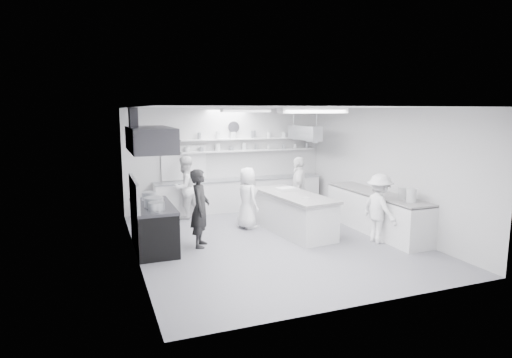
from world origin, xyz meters
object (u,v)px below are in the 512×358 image
object	(u,v)px
stove	(154,228)
cook_back	(185,187)
back_counter	(240,194)
right_counter	(376,213)
cook_stove	(200,208)
prep_island	(293,214)

from	to	relation	value
stove	cook_back	world-z (taller)	cook_back
back_counter	stove	bearing A→B (deg)	-136.01
right_counter	cook_stove	xyz separation A→B (m)	(-4.28, 0.40, 0.38)
prep_island	cook_stove	world-z (taller)	cook_stove
back_counter	cook_stove	bearing A→B (deg)	-122.66
stove	prep_island	size ratio (longest dim) A/B	0.74
back_counter	right_counter	bearing A→B (deg)	-55.35
back_counter	right_counter	world-z (taller)	right_counter
cook_stove	prep_island	bearing A→B (deg)	-61.70
back_counter	cook_stove	world-z (taller)	cook_stove
right_counter	prep_island	bearing A→B (deg)	160.72
right_counter	back_counter	bearing A→B (deg)	124.65
stove	right_counter	size ratio (longest dim) A/B	0.55
right_counter	prep_island	distance (m)	2.02
stove	cook_stove	xyz separation A→B (m)	(0.97, -0.20, 0.40)
right_counter	cook_back	size ratio (longest dim) A/B	1.92
back_counter	right_counter	size ratio (longest dim) A/B	1.52
right_counter	prep_island	world-z (taller)	right_counter
prep_island	stove	bearing A→B (deg)	174.54
right_counter	cook_stove	world-z (taller)	cook_stove
back_counter	cook_back	bearing A→B (deg)	-166.16
cook_back	stove	bearing A→B (deg)	31.91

